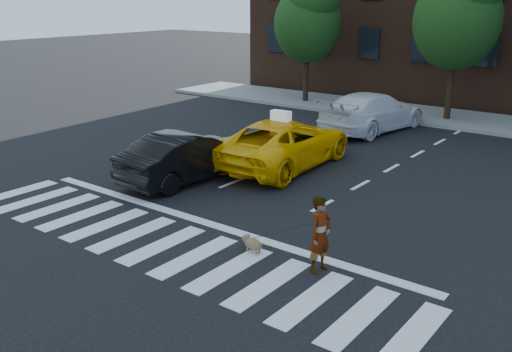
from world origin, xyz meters
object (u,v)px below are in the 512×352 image
at_px(woman, 320,235).
at_px(white_suv, 373,112).
at_px(tree_left, 308,16).
at_px(tree_mid, 459,9).
at_px(dog, 252,243).
at_px(taxi, 284,143).
at_px(black_sedan, 188,156).

bearing_deg(woman, white_suv, 29.13).
bearing_deg(tree_left, tree_mid, -0.00).
bearing_deg(dog, tree_mid, 102.23).
bearing_deg(white_suv, taxi, 97.41).
bearing_deg(black_sedan, taxi, -112.82).
xyz_separation_m(taxi, black_sedan, (-1.47, -3.03, -0.03)).
relative_size(white_suv, dog, 8.69).
bearing_deg(white_suv, black_sedan, 88.62).
bearing_deg(tree_mid, black_sedan, -104.54).
relative_size(tree_left, tree_mid, 0.92).
xyz_separation_m(tree_left, taxi, (5.57, -10.10, -3.66)).
relative_size(taxi, black_sedan, 1.24).
relative_size(tree_mid, black_sedan, 1.56).
distance_m(tree_left, black_sedan, 14.24).
distance_m(taxi, dog, 6.78).
height_order(tree_mid, white_suv, tree_mid).
xyz_separation_m(taxi, woman, (4.90, -5.80, 0.02)).
xyz_separation_m(white_suv, woman, (4.90, -12.28, 0.00)).
distance_m(tree_left, woman, 19.38).
bearing_deg(woman, tree_left, 40.74).
bearing_deg(black_sedan, woman, 159.60).
bearing_deg(tree_left, taxi, -61.13).
bearing_deg(black_sedan, tree_left, -69.59).
bearing_deg(tree_mid, woman, -79.42).
bearing_deg(woman, taxi, 47.58).
height_order(black_sedan, white_suv, white_suv).
relative_size(tree_mid, dog, 11.17).
bearing_deg(tree_left, white_suv, -32.99).
bearing_deg(tree_mid, white_suv, -118.15).
distance_m(tree_left, taxi, 12.09).
height_order(taxi, black_sedan, taxi).
relative_size(tree_left, dog, 10.22).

